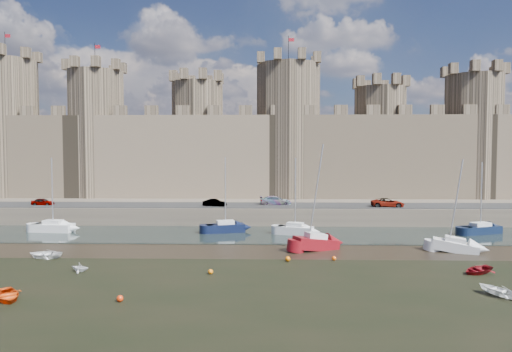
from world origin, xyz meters
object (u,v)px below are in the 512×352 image
(car_1, at_px, (215,203))
(sailboat_0, at_px, (53,227))
(sailboat_1, at_px, (225,227))
(sailboat_5, at_px, (455,245))
(car_0, at_px, (43,202))
(sailboat_4, at_px, (316,242))
(car_2, at_px, (276,201))
(sailboat_2, at_px, (295,229))
(sailboat_3, at_px, (480,229))
(car_3, at_px, (388,203))
(dinghy_0, at_px, (7,296))

(car_1, distance_m, sailboat_0, 21.40)
(sailboat_1, bearing_deg, sailboat_5, -38.93)
(car_0, bearing_deg, car_1, -87.49)
(sailboat_5, bearing_deg, sailboat_4, -163.75)
(car_0, height_order, car_2, car_2)
(sailboat_2, bearing_deg, car_0, -175.75)
(sailboat_3, distance_m, sailboat_5, 12.64)
(car_1, distance_m, car_2, 9.03)
(car_3, distance_m, sailboat_4, 20.78)
(sailboat_5, bearing_deg, car_3, 116.68)
(car_2, bearing_deg, sailboat_5, -138.53)
(car_2, xyz_separation_m, sailboat_4, (3.95, -19.12, -2.36))
(car_0, distance_m, sailboat_2, 37.53)
(car_0, relative_size, sailboat_2, 0.34)
(car_3, bearing_deg, car_1, 92.22)
(car_2, xyz_separation_m, sailboat_1, (-6.55, -9.29, -2.40))
(sailboat_3, relative_size, dinghy_0, 2.93)
(car_3, relative_size, sailboat_0, 0.48)
(sailboat_3, height_order, dinghy_0, sailboat_3)
(car_2, height_order, sailboat_4, sailboat_4)
(sailboat_3, xyz_separation_m, sailboat_4, (-21.62, -9.65, 0.09))
(sailboat_3, bearing_deg, car_2, 140.06)
(sailboat_4, xyz_separation_m, dinghy_0, (-23.25, -17.03, -0.49))
(car_1, xyz_separation_m, sailboat_2, (10.99, -8.50, -2.28))
(sailboat_0, relative_size, dinghy_0, 3.10)
(car_1, relative_size, sailboat_3, 0.37)
(sailboat_3, distance_m, dinghy_0, 52.20)
(car_1, relative_size, sailboat_5, 0.35)
(sailboat_3, height_order, sailboat_4, sailboat_4)
(sailboat_0, relative_size, sailboat_3, 1.06)
(car_1, xyz_separation_m, car_2, (8.74, 2.27, 0.11))
(car_1, height_order, sailboat_4, sailboat_4)
(sailboat_4, bearing_deg, dinghy_0, -168.60)
(dinghy_0, bearing_deg, car_1, 34.35)
(car_1, bearing_deg, car_2, -62.82)
(car_0, xyz_separation_m, sailboat_3, (59.61, -7.97, -2.33))
(car_1, xyz_separation_m, sailboat_0, (-20.01, -7.24, -2.30))
(car_0, xyz_separation_m, car_2, (34.04, 1.50, 0.12))
(sailboat_1, height_order, sailboat_2, sailboat_1)
(sailboat_2, distance_m, sailboat_3, 23.35)
(sailboat_1, distance_m, dinghy_0, 29.73)
(sailboat_3, bearing_deg, car_1, 148.53)
(car_0, distance_m, sailboat_0, 9.86)
(dinghy_0, bearing_deg, car_0, 74.71)
(sailboat_1, xyz_separation_m, sailboat_5, (24.80, -10.48, -0.07))
(sailboat_2, xyz_separation_m, sailboat_5, (15.99, -9.00, -0.08))
(car_0, height_order, sailboat_2, sailboat_2)
(car_0, xyz_separation_m, sailboat_4, (37.99, -17.61, -2.24))
(sailboat_0, relative_size, sailboat_5, 0.99)
(sailboat_3, bearing_deg, sailboat_0, 160.42)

